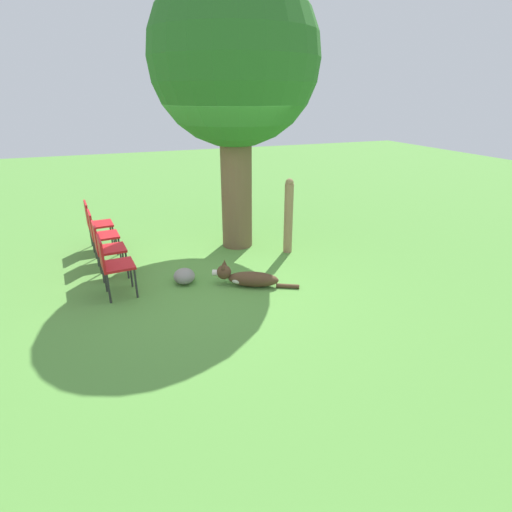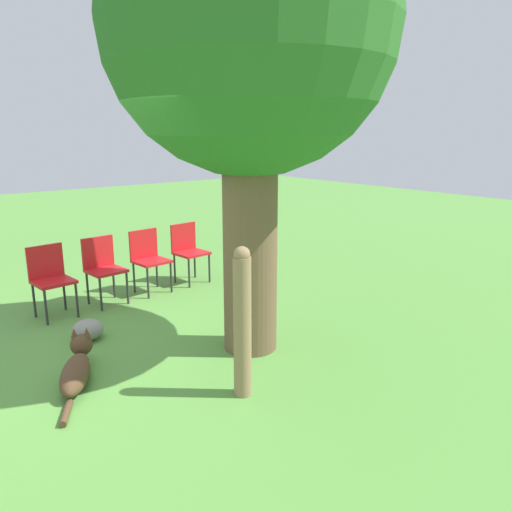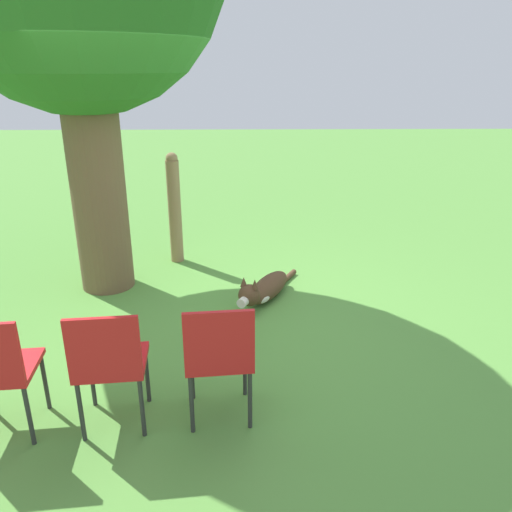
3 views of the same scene
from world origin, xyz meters
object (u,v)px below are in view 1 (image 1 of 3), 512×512
(red_chair_3, at_px, (95,221))
(red_chair_0, at_px, (111,262))
(red_chair_2, at_px, (100,232))
(fence_post, at_px, (288,216))
(red_chair_1, at_px, (105,246))
(oak_tree, at_px, (234,63))
(dog, at_px, (247,278))

(red_chair_3, bearing_deg, red_chair_0, -90.00)
(red_chair_0, distance_m, red_chair_3, 2.09)
(red_chair_2, bearing_deg, fence_post, -18.18)
(red_chair_0, relative_size, red_chair_2, 1.00)
(fence_post, bearing_deg, red_chair_2, 167.19)
(red_chair_3, bearing_deg, red_chair_2, -90.00)
(red_chair_1, bearing_deg, red_chair_0, -90.00)
(oak_tree, distance_m, red_chair_2, 3.53)
(red_chair_2, xyz_separation_m, red_chair_3, (-0.06, 0.69, 0.00))
(red_chair_0, relative_size, red_chair_3, 1.00)
(fence_post, bearing_deg, red_chair_0, -167.31)
(fence_post, relative_size, red_chair_1, 1.51)
(fence_post, relative_size, red_chair_0, 1.51)
(red_chair_2, bearing_deg, dog, -47.03)
(red_chair_1, relative_size, red_chair_3, 1.00)
(fence_post, bearing_deg, red_chair_1, 179.66)
(red_chair_0, height_order, red_chair_2, same)
(dog, relative_size, red_chair_2, 1.34)
(oak_tree, bearing_deg, dog, -104.05)
(oak_tree, bearing_deg, red_chair_3, 163.20)
(red_chair_2, bearing_deg, red_chair_1, -90.00)
(red_chair_0, xyz_separation_m, red_chair_3, (-0.19, 2.08, 0.00))
(oak_tree, xyz_separation_m, red_chair_1, (-2.33, -0.64, -2.59))
(red_chair_1, bearing_deg, oak_tree, 10.09)
(red_chair_0, height_order, red_chair_3, same)
(fence_post, xyz_separation_m, red_chair_2, (-3.12, 0.71, -0.15))
(dog, relative_size, fence_post, 0.89)
(oak_tree, distance_m, red_chair_3, 3.65)
(dog, relative_size, red_chair_1, 1.34)
(red_chair_1, bearing_deg, fence_post, -5.70)
(oak_tree, height_order, red_chair_0, oak_tree)
(oak_tree, distance_m, red_chair_0, 3.69)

